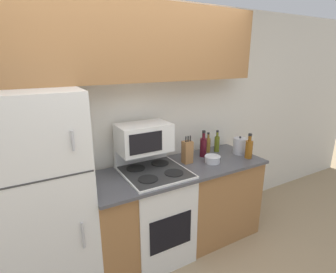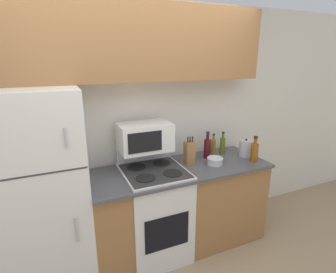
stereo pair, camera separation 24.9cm
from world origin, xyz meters
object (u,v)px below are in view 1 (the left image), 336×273
Objects in this scene: knife_block at (187,152)px; bottle_wine_red at (203,146)px; bottle_olive_oil at (217,143)px; bottle_vinegar at (208,144)px; bottle_whiskey at (249,149)px; kettle at (239,146)px; bowl at (212,159)px; refrigerator at (41,202)px; microwave at (144,138)px; stove at (155,212)px.

bottle_wine_red is (0.26, 0.07, -0.00)m from knife_block.
bottle_olive_oil is (0.24, 0.05, -0.02)m from bottle_wine_red.
bottle_vinegar is 0.11m from bottle_olive_oil.
bottle_whiskey is 1.34× the size of kettle.
knife_block is at bearing 150.98° from bowl.
refrigerator is 1.04m from microwave.
kettle is (1.14, -0.16, -0.23)m from microwave.
microwave is 0.88m from bottle_vinegar.
kettle is at bearing -17.63° from bottle_wine_red.
bottle_vinegar is at bearing 14.19° from stove.
microwave is at bearing 172.02° from kettle.
knife_block is 0.28m from bowl.
stove is at bearing -169.51° from bottle_olive_oil.
bottle_wine_red is at bearing 162.37° from kettle.
bowl is at bearing -3.52° from refrigerator.
bowl is at bearing -136.76° from bottle_olive_oil.
knife_block is at bearing -158.75° from bottle_vinegar.
bottle_wine_red is 1.15× the size of bottle_olive_oil.
kettle is at bearing -7.98° from microwave.
refrigerator is 1.69m from bottle_wine_red.
stove is at bearing -1.36° from refrigerator.
bottle_whiskey is 1.17× the size of bottle_vinegar.
stove is at bearing -172.91° from knife_block.
bottle_whiskey is 0.38m from bottle_olive_oil.
refrigerator is 1.61× the size of stove.
bottle_vinegar is at bearing 21.25° from knife_block.
microwave is 1.18m from bottle_whiskey.
stove is at bearing 173.18° from bowl.
knife_block is 0.99× the size of bottle_wine_red.
bowl is 0.71× the size of bottle_vinegar.
kettle is (0.68, -0.06, -0.03)m from knife_block.
bowl is 0.33m from bottle_vinegar.
stove is 0.81m from bowl.
bowl is 0.45m from bottle_whiskey.
stove is at bearing 179.34° from kettle.
stove is 0.99m from bottle_vinegar.
bottle_vinegar is (0.85, 0.06, -0.23)m from microwave.
kettle reaches higher than bowl.
bottle_wine_red is 1.43× the size of kettle.
bottle_whiskey reaches higher than stove.
knife_block is 1.06× the size of bottle_whiskey.
bottle_whiskey is (2.09, -0.19, 0.15)m from refrigerator.
stove is at bearing -169.86° from bottle_wine_red.
refrigerator is at bearing 179.01° from kettle.
bottle_vinegar is at bearing 5.71° from refrigerator.
microwave is 0.51m from knife_block.
bottle_whiskey reaches higher than bottle_vinegar.
bottle_vinegar is (0.39, 0.15, -0.03)m from knife_block.
bottle_whiskey is at bearing -35.60° from bottle_wine_red.
bottle_wine_red is at bearing -147.84° from bottle_vinegar.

